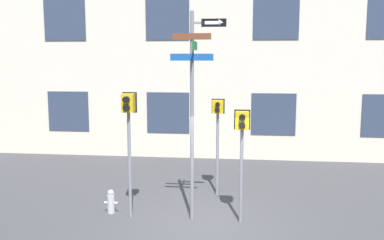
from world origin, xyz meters
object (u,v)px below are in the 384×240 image
(pedestrian_signal_across, at_px, (218,121))
(pedestrian_signal_right, at_px, (242,135))
(pedestrian_signal_left, at_px, (129,121))
(street_sign_pole, at_px, (194,97))
(fire_hydrant, at_px, (111,202))

(pedestrian_signal_across, bearing_deg, pedestrian_signal_right, -71.82)
(pedestrian_signal_left, xyz_separation_m, pedestrian_signal_across, (1.99, 2.01, -0.26))
(street_sign_pole, bearing_deg, pedestrian_signal_across, 77.72)
(pedestrian_signal_right, xyz_separation_m, fire_hydrant, (-3.21, 0.25, -1.79))
(street_sign_pole, relative_size, pedestrian_signal_right, 1.84)
(fire_hydrant, bearing_deg, pedestrian_signal_right, -4.50)
(pedestrian_signal_right, bearing_deg, fire_hydrant, 175.50)
(street_sign_pole, relative_size, fire_hydrant, 8.17)
(pedestrian_signal_left, bearing_deg, fire_hydrant, 157.79)
(pedestrian_signal_right, bearing_deg, pedestrian_signal_left, 179.43)
(pedestrian_signal_across, bearing_deg, street_sign_pole, -102.28)
(street_sign_pole, bearing_deg, pedestrian_signal_left, -179.19)
(pedestrian_signal_across, distance_m, fire_hydrant, 3.60)
(fire_hydrant, bearing_deg, pedestrian_signal_left, -22.21)
(pedestrian_signal_right, bearing_deg, pedestrian_signal_across, 108.18)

